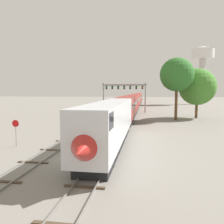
# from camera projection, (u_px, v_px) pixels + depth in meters

# --- Properties ---
(ground_plane) EXTENTS (400.00, 400.00, 0.00)m
(ground_plane) POSITION_uv_depth(u_px,v_px,m) (81.00, 158.00, 20.10)
(ground_plane) COLOR gray
(track_main) EXTENTS (2.60, 200.00, 0.16)m
(track_main) POSITION_uv_depth(u_px,v_px,m) (135.00, 108.00, 78.86)
(track_main) COLOR slate
(track_main) RESTS_ON ground
(track_near) EXTENTS (2.60, 160.00, 0.16)m
(track_near) POSITION_uv_depth(u_px,v_px,m) (111.00, 113.00, 59.99)
(track_near) COLOR slate
(track_near) RESTS_ON ground
(passenger_train) EXTENTS (3.04, 112.36, 4.80)m
(passenger_train) POSITION_uv_depth(u_px,v_px,m) (134.00, 102.00, 68.72)
(passenger_train) COLOR silver
(passenger_train) RESTS_ON ground
(signal_gantry) EXTENTS (12.10, 0.49, 8.13)m
(signal_gantry) POSITION_uv_depth(u_px,v_px,m) (124.00, 91.00, 61.49)
(signal_gantry) COLOR #999BA0
(signal_gantry) RESTS_ON ground
(water_tower) EXTENTS (9.71, 9.71, 25.41)m
(water_tower) POSITION_uv_depth(u_px,v_px,m) (203.00, 59.00, 99.24)
(water_tower) COLOR beige
(water_tower) RESTS_ON ground
(stop_sign) EXTENTS (0.76, 0.08, 2.88)m
(stop_sign) POSITION_uv_depth(u_px,v_px,m) (16.00, 129.00, 23.97)
(stop_sign) COLOR gray
(stop_sign) RESTS_ON ground
(trackside_tree_left) EXTENTS (7.93, 7.93, 10.78)m
(trackside_tree_left) POSITION_uv_depth(u_px,v_px,m) (197.00, 87.00, 48.77)
(trackside_tree_left) COLOR brown
(trackside_tree_left) RESTS_ON ground
(trackside_tree_mid) EXTENTS (6.78, 6.78, 12.59)m
(trackside_tree_mid) POSITION_uv_depth(u_px,v_px,m) (177.00, 75.00, 45.25)
(trackside_tree_mid) COLOR brown
(trackside_tree_mid) RESTS_ON ground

